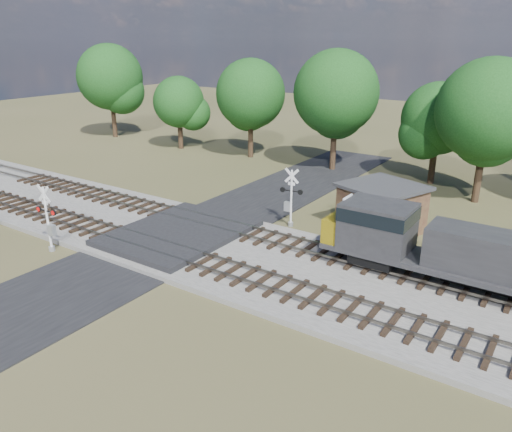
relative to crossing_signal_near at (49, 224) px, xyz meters
The scene contains 10 objects.
ground 7.47m from the crossing_signal_near, 46.31° to the left, with size 160.00×160.00×0.00m, color #414424.
ballast_bed 16.16m from the crossing_signal_near, 20.96° to the left, with size 140.00×10.00×0.30m, color gray.
road 7.46m from the crossing_signal_near, 46.31° to the left, with size 7.00×60.00×0.08m, color black.
crossing_panel 7.77m from the crossing_signal_near, 48.90° to the left, with size 7.00×9.00×0.62m, color #262628.
track_near 8.87m from the crossing_signal_near, 21.79° to the left, with size 140.00×2.60×0.33m.
track_far 11.67m from the crossing_signal_near, 45.39° to the left, with size 140.00×2.60×0.33m.
crossing_signal_near is the anchor object (origin of this frame).
crossing_signal_far 15.23m from the crossing_signal_near, 50.46° to the left, with size 1.65×0.38×4.09m.
equipment_shed 20.89m from the crossing_signal_near, 43.53° to the left, with size 6.01×6.01×3.18m.
treeline 29.92m from the crossing_signal_near, 64.79° to the left, with size 81.23×10.59×11.91m.
Camera 1 is at (20.72, -21.27, 12.29)m, focal length 35.00 mm.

